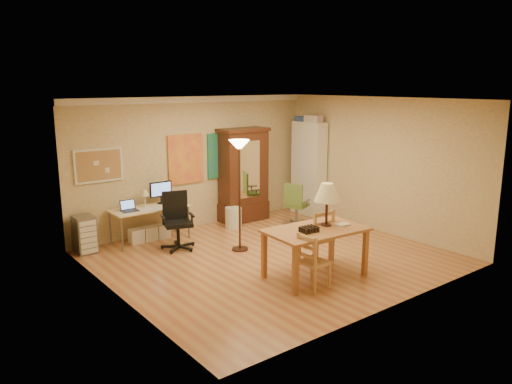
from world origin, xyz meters
TOP-DOWN VIEW (x-y plane):
  - floor at (0.00, 0.00)m, footprint 5.50×5.50m
  - crown_molding at (0.00, 2.46)m, footprint 5.50×0.08m
  - corkboard at (-2.05, 2.47)m, footprint 0.90×0.04m
  - art_panel_left at (-0.25, 2.47)m, footprint 0.80×0.04m
  - art_panel_right at (0.65, 2.47)m, footprint 0.75×0.04m
  - dining_table at (0.08, -1.06)m, footprint 1.59×1.02m
  - ladder_chair_back at (0.32, -0.77)m, footprint 0.47×0.45m
  - ladder_chair_left at (-0.39, -1.40)m, footprint 0.40×0.42m
  - torchiere_lamp at (-0.21, 0.66)m, footprint 0.36×0.36m
  - computer_desk at (-1.24, 2.15)m, footprint 1.45×0.64m
  - office_chair_black at (-1.06, 1.41)m, footprint 0.64×0.64m
  - office_chair_green at (1.67, 1.23)m, footprint 0.57×0.57m
  - drawer_cart at (-2.48, 2.22)m, footprint 0.34×0.40m
  - armoire at (1.03, 2.24)m, footprint 1.10×0.52m
  - bookshelf at (2.55, 1.80)m, footprint 0.32×0.84m
  - wastebin at (0.50, 1.88)m, footprint 0.35×0.35m

SIDE VIEW (x-z plane):
  - floor at x=0.00m, z-range 0.00..0.00m
  - wastebin at x=0.50m, z-range 0.00..0.43m
  - office_chair_green at x=1.67m, z-range -0.22..0.71m
  - office_chair_black at x=-1.06m, z-range -0.24..0.80m
  - drawer_cart at x=-2.48m, z-range 0.00..0.67m
  - ladder_chair_left at x=-0.39m, z-range -0.03..0.82m
  - computer_desk at x=-1.24m, z-range -0.15..0.95m
  - ladder_chair_back at x=0.32m, z-range -0.03..0.94m
  - armoire at x=1.03m, z-range -0.13..1.89m
  - dining_table at x=0.08m, z-range 0.19..1.64m
  - bookshelf at x=2.55m, z-range 0.00..2.11m
  - art_panel_left at x=-0.25m, z-range 0.95..1.95m
  - art_panel_right at x=0.65m, z-range 0.98..1.92m
  - corkboard at x=-2.05m, z-range 1.19..1.81m
  - torchiere_lamp at x=-0.21m, z-range 0.60..2.60m
  - crown_molding at x=0.00m, z-range 2.58..2.70m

